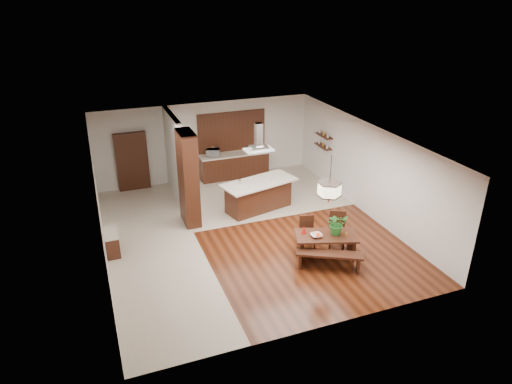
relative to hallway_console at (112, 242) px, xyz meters
name	(u,v)px	position (x,y,z in m)	size (l,w,h in m)	color
room_shell	(246,167)	(3.81, -0.20, 1.75)	(9.00, 9.04, 2.92)	#3A170A
tile_hallway	(154,249)	(1.06, -0.20, -0.31)	(2.50, 9.00, 0.01)	beige
tile_kitchen	(256,193)	(5.06, 2.30, -0.31)	(5.50, 4.00, 0.01)	beige
soffit_band	(246,139)	(3.81, -0.20, 2.57)	(8.00, 9.00, 0.02)	#401C10
partition_pier	(188,179)	(2.41, 1.00, 1.14)	(0.45, 1.00, 2.90)	black
partition_stub	(174,156)	(2.41, 3.10, 1.14)	(0.18, 2.40, 2.90)	silver
hallway_console	(112,242)	(0.00, 0.00, 0.00)	(0.37, 0.88, 0.63)	black
hallway_doorway	(132,162)	(1.11, 4.20, 0.74)	(1.10, 0.20, 2.10)	black
rear_counter	(234,166)	(4.81, 4.00, 0.16)	(2.60, 0.62, 0.95)	black
kitchen_window	(231,131)	(4.81, 4.26, 1.44)	(2.60, 0.08, 1.50)	olive
shelf_lower	(323,146)	(7.68, 2.40, 1.08)	(0.26, 0.90, 0.04)	black
shelf_upper	(324,136)	(7.68, 2.40, 1.49)	(0.26, 0.90, 0.04)	black
dining_table	(326,241)	(5.32, -2.24, 0.18)	(1.79, 1.28, 0.67)	black
dining_bench	(329,261)	(5.14, -2.79, -0.08)	(1.69, 0.37, 0.47)	black
dining_chair_left	(308,233)	(5.10, -1.64, 0.15)	(0.41, 0.41, 0.92)	black
dining_chair_right	(337,231)	(5.86, -1.90, 0.20)	(0.45, 0.45, 1.03)	black
pendant_lantern	(330,180)	(5.32, -2.24, 1.93)	(0.64, 0.64, 1.31)	#F7EABD
foliage_plant	(337,224)	(5.60, -2.28, 0.66)	(0.53, 0.46, 0.59)	#257128
fruit_bowl	(316,235)	(5.03, -2.23, 0.40)	(0.30, 0.30, 0.07)	#B9ADA2
napkin_cone	(304,229)	(4.81, -1.94, 0.47)	(0.14, 0.14, 0.21)	red
gold_ornament	(346,235)	(5.78, -2.49, 0.41)	(0.07, 0.07, 0.10)	gold
kitchen_island	(259,195)	(4.69, 1.09, 0.20)	(2.60, 1.62, 1.00)	black
range_hood	(259,137)	(4.69, 1.10, 2.15)	(0.90, 0.55, 0.87)	silver
island_cup	(273,179)	(5.12, 0.96, 0.73)	(0.12, 0.12, 0.09)	white
microwave	(213,153)	(4.01, 4.02, 0.77)	(0.50, 0.34, 0.28)	silver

